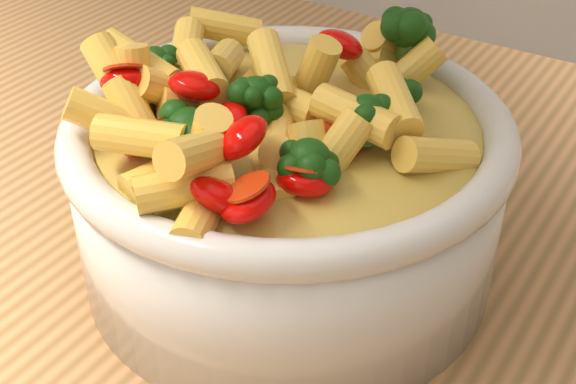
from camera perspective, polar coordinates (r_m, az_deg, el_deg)
The scene contains 2 objects.
serving_bowl at distance 0.48m, azimuth 0.00°, elevation 0.14°, with size 0.26×0.26×0.11m.
pasta_salad at distance 0.44m, azimuth 0.00°, elevation 7.50°, with size 0.20×0.20×0.05m.
Camera 1 is at (0.14, -0.32, 1.23)m, focal length 50.00 mm.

